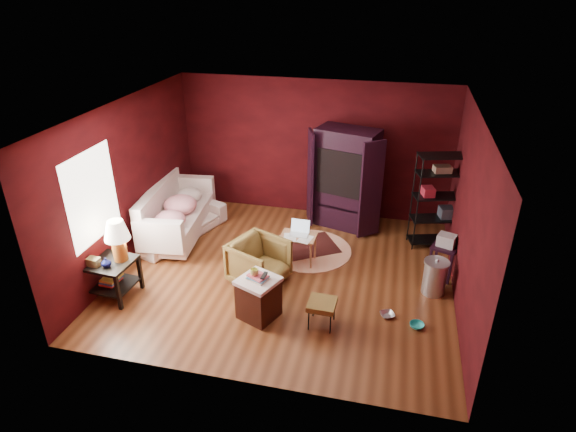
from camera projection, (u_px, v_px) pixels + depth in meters
The scene contains 18 objects.
room at pixel (282, 199), 7.58m from camera, with size 5.54×5.04×2.84m.
sofa at pixel (177, 218), 9.21m from camera, with size 2.01×0.59×0.78m, color silver.
armchair at pixel (259, 260), 7.82m from camera, with size 0.80×0.75×0.82m, color black.
pet_bowl_steel at pixel (388, 311), 7.13m from camera, with size 0.21×0.05×0.21m, color silver.
pet_bowl_turquoise at pixel (417, 322), 6.91m from camera, with size 0.21×0.07×0.21m, color #25ADAA.
vase at pixel (106, 263), 7.23m from camera, with size 0.15×0.16×0.15m, color #0D1141.
mug at pixel (254, 271), 6.85m from camera, with size 0.13×0.10×0.13m, color #DAD86A.
side_table at pixel (114, 252), 7.35m from camera, with size 0.69×0.69×1.29m.
sofa_cushions at pixel (175, 214), 9.21m from camera, with size 1.13×2.31×0.93m.
hamper at pixel (259, 297), 7.04m from camera, with size 0.70×0.70×0.75m.
footstool at pixel (322, 305), 6.86m from camera, with size 0.41×0.41×0.40m.
rug_round at pixel (309, 250), 8.90m from camera, with size 1.79×1.79×0.01m.
rug_oriental at pixel (303, 247), 8.98m from camera, with size 1.49×1.36×0.01m.
laptop_desk at pixel (298, 238), 8.35m from camera, with size 0.63×0.49×0.76m.
tv_armoire at pixel (345, 177), 9.35m from camera, with size 1.51×1.08×1.99m.
wire_shelving at pixel (439, 197), 8.67m from camera, with size 0.94×0.60×1.78m.
small_stand at pixel (446, 246), 7.87m from camera, with size 0.51×0.51×0.80m.
trash_can at pixel (435, 277), 7.59m from camera, with size 0.45×0.45×0.62m.
Camera 1 is at (1.62, -6.70, 4.57)m, focal length 30.00 mm.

